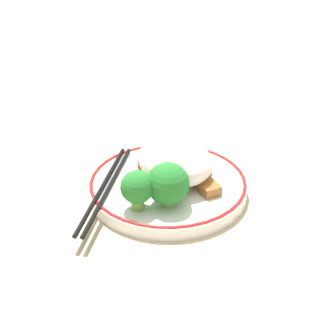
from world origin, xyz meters
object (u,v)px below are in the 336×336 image
object	(u,v)px
broccoli_back_left	(137,188)
broccoli_back_center	(168,184)
chopsticks	(106,187)
plate	(168,185)

from	to	relation	value
broccoli_back_left	broccoli_back_center	bearing A→B (deg)	-112.70
broccoli_back_left	chopsticks	distance (m)	0.07
plate	broccoli_back_center	world-z (taller)	broccoli_back_center
broccoli_back_left	plate	bearing A→B (deg)	-66.91
broccoli_back_left	chopsticks	bearing A→B (deg)	9.20
plate	broccoli_back_center	distance (m)	0.07
plate	chopsticks	world-z (taller)	chopsticks
plate	chopsticks	xyz separation A→B (m)	(0.03, 0.08, 0.01)
broccoli_back_left	chopsticks	world-z (taller)	broccoli_back_left
plate	broccoli_back_left	xyz separation A→B (m)	(-0.03, 0.07, 0.04)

